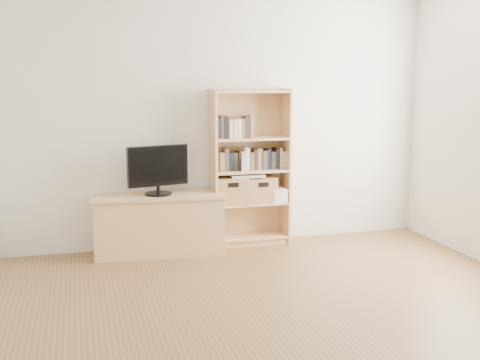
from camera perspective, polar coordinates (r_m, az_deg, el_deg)
name	(u,v)px	position (r m, az deg, el deg)	size (l,w,h in m)	color
floor	(305,340)	(4.20, 6.20, -14.83)	(4.50, 5.00, 0.01)	brown
back_wall	(219,120)	(6.22, -2.03, 5.70)	(4.50, 0.02, 2.60)	silver
tv_stand	(159,225)	(6.04, -7.68, -4.28)	(1.25, 0.47, 0.57)	tan
bookshelf	(250,168)	(6.21, 0.99, 1.15)	(0.81, 0.29, 1.62)	tan
television	(158,170)	(5.93, -7.80, 0.91)	(0.61, 0.05, 0.48)	black
books_row_mid	(250,158)	(6.22, 0.95, 2.11)	(0.89, 0.17, 0.24)	#332B22
books_row_upper	(233,129)	(6.13, -0.66, 4.89)	(0.36, 0.13, 0.19)	#332B22
baby_monitor	(245,166)	(6.10, 0.43, 1.36)	(0.06, 0.04, 0.11)	white
basket_left	(230,190)	(6.19, -0.92, -0.97)	(0.33, 0.28, 0.28)	#A9714C
basket_right	(260,189)	(6.28, 1.86, -0.88)	(0.32, 0.26, 0.26)	#A9714C
laptop	(247,175)	(6.19, 0.66, 0.46)	(0.35, 0.24, 0.03)	silver
magazine_stack	(276,195)	(6.35, 3.41, -1.42)	(0.18, 0.27, 0.12)	silver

